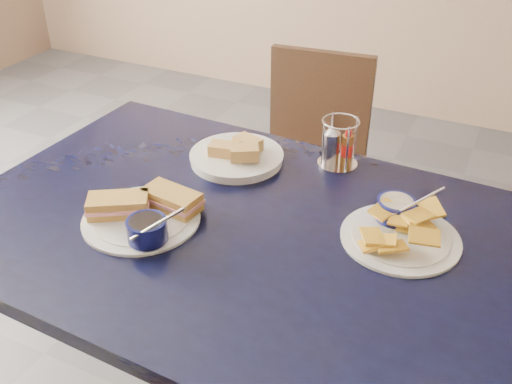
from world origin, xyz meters
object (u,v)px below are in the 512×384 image
at_px(dining_table, 238,242).
at_px(chair_far, 314,148).
at_px(plantain_plate, 399,227).
at_px(bread_basket, 237,156).
at_px(condiment_caddy, 337,146).
at_px(sandwich_plate, 144,213).

bearing_deg(dining_table, chair_far, 98.39).
xyz_separation_m(dining_table, chair_far, (-0.13, 0.90, -0.21)).
bearing_deg(plantain_plate, dining_table, -161.43).
relative_size(bread_basket, condiment_caddy, 1.87).
xyz_separation_m(bread_basket, condiment_caddy, (0.25, 0.11, 0.04)).
bearing_deg(condiment_caddy, plantain_plate, -46.58).
relative_size(dining_table, condiment_caddy, 10.07).
bearing_deg(chair_far, dining_table, -81.61).
xyz_separation_m(chair_far, sandwich_plate, (-0.06, -0.99, 0.29)).
bearing_deg(sandwich_plate, plantain_plate, 20.71).
height_order(chair_far, condiment_caddy, condiment_caddy).
bearing_deg(bread_basket, condiment_caddy, 22.83).
distance_m(plantain_plate, condiment_caddy, 0.34).
xyz_separation_m(sandwich_plate, bread_basket, (0.06, 0.35, -0.01)).
bearing_deg(sandwich_plate, chair_far, 86.28).
relative_size(dining_table, plantain_plate, 5.12).
height_order(sandwich_plate, condiment_caddy, condiment_caddy).
xyz_separation_m(sandwich_plate, plantain_plate, (0.55, 0.21, -0.00)).
distance_m(chair_far, plantain_plate, 0.96).
height_order(dining_table, plantain_plate, plantain_plate).
distance_m(sandwich_plate, condiment_caddy, 0.55).
relative_size(dining_table, sandwich_plate, 4.51).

